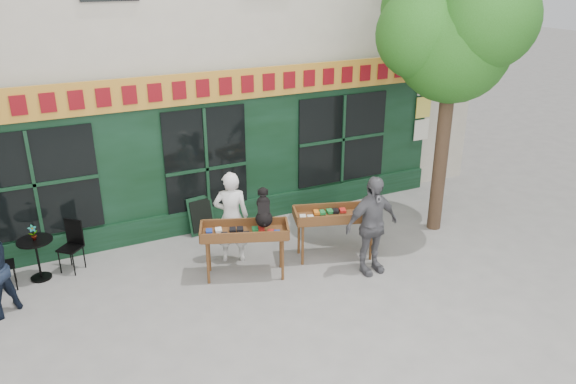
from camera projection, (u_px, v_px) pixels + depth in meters
name	position (u px, v px, depth m)	size (l,w,h in m)	color
ground	(252.00, 280.00, 9.95)	(80.00, 80.00, 0.00)	slate
street_tree	(454.00, 27.00, 10.45)	(3.05, 2.90, 5.60)	#382619
book_cart_center	(245.00, 234.00, 9.80)	(1.62, 1.11, 0.99)	brown
dog	(264.00, 207.00, 9.72)	(0.34, 0.60, 0.60)	black
woman	(231.00, 217.00, 10.32)	(0.64, 0.42, 1.76)	white
book_cart_right	(335.00, 217.00, 10.44)	(1.62, 1.05, 0.99)	brown
man_right	(372.00, 225.00, 9.91)	(1.07, 0.45, 1.83)	#56555A
bistro_table	(37.00, 251.00, 9.79)	(0.60, 0.60, 0.76)	black
bistro_chair_right	(72.00, 241.00, 10.13)	(0.51, 0.51, 0.95)	black
potted_plant	(33.00, 233.00, 9.66)	(0.15, 0.10, 0.28)	gray
chalkboard	(201.00, 215.00, 11.54)	(0.58, 0.28, 0.79)	black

